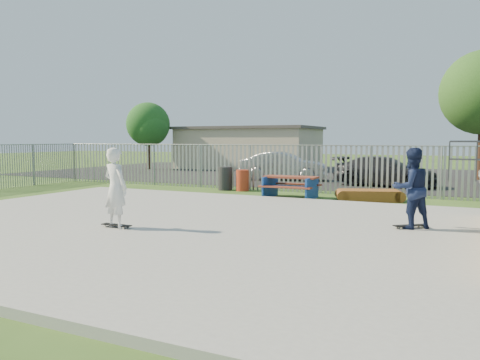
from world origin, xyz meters
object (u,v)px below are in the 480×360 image
at_px(skater_navy, 411,188).
at_px(skater_white, 116,188).
at_px(car_dark, 385,171).
at_px(tree_left, 148,124).
at_px(trash_bin_grey, 225,178).
at_px(car_silver, 284,166).
at_px(trash_bin_red, 242,180).
at_px(picnic_table, 291,187).
at_px(funbox, 369,195).

distance_m(skater_navy, skater_white, 6.97).
relative_size(car_dark, tree_left, 0.97).
bearing_deg(trash_bin_grey, tree_left, 138.78).
xyz_separation_m(tree_left, skater_white, (13.79, -19.94, -2.24)).
relative_size(car_silver, tree_left, 0.94).
bearing_deg(skater_white, trash_bin_grey, -66.59).
bearing_deg(trash_bin_red, car_silver, 91.59).
distance_m(picnic_table, trash_bin_grey, 3.90).
bearing_deg(skater_white, car_silver, -73.47).
bearing_deg(car_dark, car_silver, 87.90).
xyz_separation_m(tree_left, skater_navy, (20.11, -17.01, -2.24)).
height_order(picnic_table, tree_left, tree_left).
bearing_deg(trash_bin_red, skater_navy, -41.87).
height_order(trash_bin_grey, car_silver, car_silver).
bearing_deg(tree_left, trash_bin_red, -39.20).
bearing_deg(trash_bin_grey, funbox, -8.50).
distance_m(car_dark, skater_white, 14.92).
relative_size(trash_bin_red, car_silver, 0.20).
bearing_deg(skater_navy, car_dark, -116.95).
distance_m(car_silver, car_dark, 5.59).
height_order(picnic_table, trash_bin_red, trash_bin_red).
height_order(car_dark, skater_white, skater_white).
bearing_deg(car_dark, trash_bin_grey, 136.20).
height_order(trash_bin_red, skater_white, skater_white).
bearing_deg(trash_bin_red, tree_left, 140.80).
xyz_separation_m(trash_bin_grey, skater_navy, (8.39, -6.74, 0.59)).
bearing_deg(car_dark, picnic_table, 166.47).
height_order(picnic_table, skater_white, skater_white).
bearing_deg(picnic_table, skater_white, -100.99).
relative_size(car_silver, skater_navy, 2.45).
bearing_deg(trash_bin_grey, picnic_table, -23.00).
height_order(funbox, skater_navy, skater_navy).
bearing_deg(car_silver, funbox, -151.25).
relative_size(funbox, trash_bin_grey, 2.15).
distance_m(funbox, skater_white, 9.78).
distance_m(trash_bin_grey, skater_navy, 10.78).
xyz_separation_m(picnic_table, skater_navy, (4.80, -5.22, 0.67)).
relative_size(car_dark, skater_white, 2.55).
distance_m(car_silver, tree_left, 13.44).
height_order(tree_left, skater_white, tree_left).
xyz_separation_m(picnic_table, skater_white, (-1.53, -8.15, 0.67)).
relative_size(funbox, car_dark, 0.46).
bearing_deg(tree_left, trash_bin_grey, -41.22).
xyz_separation_m(funbox, trash_bin_grey, (-6.42, 0.96, 0.32)).
xyz_separation_m(funbox, trash_bin_red, (-5.59, 0.99, 0.26)).
xyz_separation_m(trash_bin_red, car_silver, (-0.16, 5.71, 0.33)).
xyz_separation_m(picnic_table, car_dark, (2.56, 6.20, 0.29)).
height_order(picnic_table, skater_navy, skater_navy).
bearing_deg(funbox, skater_navy, -90.44).
relative_size(trash_bin_red, trash_bin_grey, 0.89).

